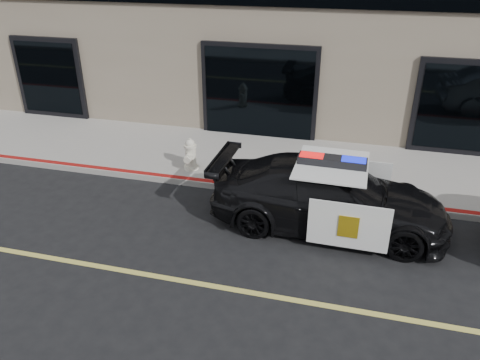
# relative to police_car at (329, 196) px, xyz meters

# --- Properties ---
(ground) EXTENTS (120.00, 120.00, 0.00)m
(ground) POSITION_rel_police_car_xyz_m (-1.49, -2.50, -0.72)
(ground) COLOR black
(ground) RESTS_ON ground
(sidewalk_n) EXTENTS (60.00, 3.50, 0.15)m
(sidewalk_n) POSITION_rel_police_car_xyz_m (-1.49, 2.75, -0.64)
(sidewalk_n) COLOR gray
(sidewalk_n) RESTS_ON ground
(police_car) EXTENTS (2.33, 4.94, 1.59)m
(police_car) POSITION_rel_police_car_xyz_m (0.00, 0.00, 0.00)
(police_car) COLOR black
(police_car) RESTS_ON ground
(fire_hydrant) EXTENTS (0.38, 0.52, 0.83)m
(fire_hydrant) POSITION_rel_police_car_xyz_m (-3.64, 1.64, -0.18)
(fire_hydrant) COLOR white
(fire_hydrant) RESTS_ON sidewalk_n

